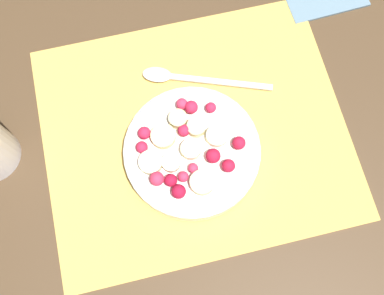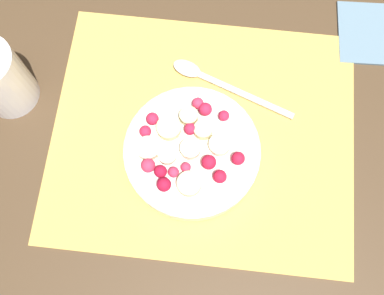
# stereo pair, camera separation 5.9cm
# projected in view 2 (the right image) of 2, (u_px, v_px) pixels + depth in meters

# --- Properties ---
(ground_plane) EXTENTS (3.00, 3.00, 0.00)m
(ground_plane) POSITION_uv_depth(u_px,v_px,m) (203.00, 134.00, 0.64)
(ground_plane) COLOR #4C3823
(placemat) EXTENTS (0.44, 0.38, 0.01)m
(placemat) POSITION_uv_depth(u_px,v_px,m) (203.00, 134.00, 0.63)
(placemat) COLOR #E0B251
(placemat) RESTS_ON ground_plane
(fruit_bowl) EXTENTS (0.19, 0.19, 0.05)m
(fruit_bowl) POSITION_uv_depth(u_px,v_px,m) (191.00, 151.00, 0.60)
(fruit_bowl) COLOR silver
(fruit_bowl) RESTS_ON placemat
(spoon) EXTENTS (0.19, 0.09, 0.01)m
(spoon) POSITION_uv_depth(u_px,v_px,m) (209.00, 78.00, 0.65)
(spoon) COLOR silver
(spoon) RESTS_ON placemat
(napkin) EXTENTS (0.14, 0.12, 0.01)m
(napkin) POSITION_uv_depth(u_px,v_px,m) (380.00, 33.00, 0.68)
(napkin) COLOR slate
(napkin) RESTS_ON ground_plane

